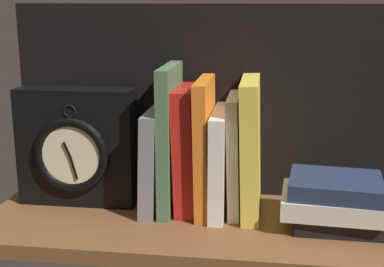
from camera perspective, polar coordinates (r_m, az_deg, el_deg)
The scene contains 11 objects.
ground_plane at distance 95.76cm, azimuth 0.30°, elevation -9.58°, with size 72.93×29.20×2.50cm, color brown.
back_panel at distance 103.38cm, azimuth 1.37°, elevation 3.43°, with size 72.93×1.20×36.19cm, color black.
book_gray_chess at distance 98.06cm, azimuth -3.88°, elevation -2.63°, with size 2.66×16.00×18.09cm, color gray.
book_green_romantic at distance 96.50cm, azimuth -2.33°, elevation -0.49°, with size 2.18×15.38×25.86cm, color #476B44.
book_red_requiem at distance 96.49cm, azimuth -0.50°, elevation -1.63°, with size 3.47×13.09×22.13cm, color red.
book_orange_pandolfini at distance 95.89cm, azimuth 1.37°, elevation -1.28°, with size 2.25×15.82×23.59cm, color orange.
book_white_catcher at distance 96.38cm, azimuth 2.97°, elevation -2.89°, with size 2.59×16.93×18.18cm, color silver.
book_cream_twain at distance 95.82cm, azimuth 4.51°, elevation -2.18°, with size 1.95×13.30×20.86cm, color beige.
book_yellow_seinlanguage at distance 95.31cm, azimuth 6.20°, elevation -1.41°, with size 3.00×16.43×23.75cm, color gold.
framed_clock at distance 101.12cm, azimuth -12.05°, elevation -1.46°, with size 21.46×7.11×21.46cm.
book_stack_side at distance 93.25cm, azimuth 14.77°, elevation -7.01°, with size 17.04×14.04×8.52cm.
Camera 1 is at (11.82, -86.93, 37.13)cm, focal length 50.71 mm.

